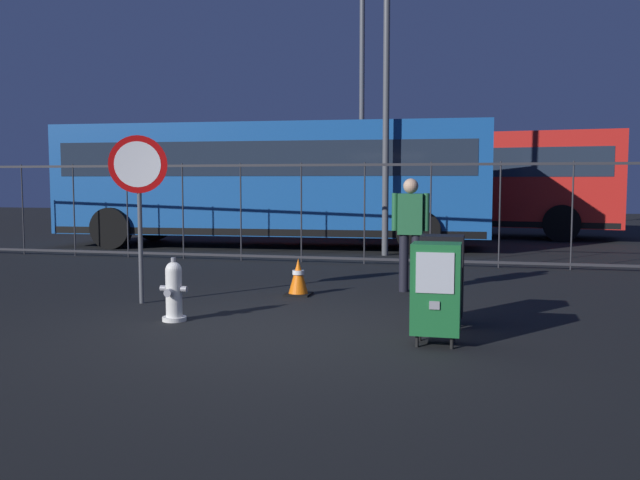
# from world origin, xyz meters

# --- Properties ---
(ground_plane) EXTENTS (60.00, 60.00, 0.00)m
(ground_plane) POSITION_xyz_m (0.00, 0.00, 0.00)
(ground_plane) COLOR black
(fire_hydrant) EXTENTS (0.33, 0.32, 0.75)m
(fire_hydrant) POSITION_xyz_m (-1.22, 0.24, 0.35)
(fire_hydrant) COLOR silver
(fire_hydrant) RESTS_ON ground_plane
(newspaper_box_primary) EXTENTS (0.48, 0.42, 1.02)m
(newspaper_box_primary) POSITION_xyz_m (1.83, 0.76, 0.57)
(newspaper_box_primary) COLOR black
(newspaper_box_primary) RESTS_ON ground_plane
(newspaper_box_secondary) EXTENTS (0.48, 0.42, 1.02)m
(newspaper_box_secondary) POSITION_xyz_m (1.83, -0.23, 0.57)
(newspaper_box_secondary) COLOR black
(newspaper_box_secondary) RESTS_ON ground_plane
(stop_sign) EXTENTS (0.71, 0.31, 2.23)m
(stop_sign) POSITION_xyz_m (-2.16, 1.20, 1.60)
(stop_sign) COLOR #4C4F54
(stop_sign) RESTS_ON ground_plane
(pedestrian) EXTENTS (0.55, 0.22, 1.67)m
(pedestrian) POSITION_xyz_m (1.23, 3.00, 0.95)
(pedestrian) COLOR black
(pedestrian) RESTS_ON ground_plane
(traffic_cone) EXTENTS (0.36, 0.36, 0.53)m
(traffic_cone) POSITION_xyz_m (-0.29, 2.32, 0.26)
(traffic_cone) COLOR black
(traffic_cone) RESTS_ON ground_plane
(fence_barrier) EXTENTS (18.03, 0.04, 2.00)m
(fence_barrier) POSITION_xyz_m (-0.00, 6.21, 1.02)
(fence_barrier) COLOR #2D2D33
(fence_barrier) RESTS_ON ground_plane
(bus_near) EXTENTS (10.63, 3.26, 3.00)m
(bus_near) POSITION_xyz_m (-2.85, 9.21, 1.71)
(bus_near) COLOR #19519E
(bus_near) RESTS_ON ground_plane
(bus_far) EXTENTS (10.73, 3.77, 3.00)m
(bus_far) POSITION_xyz_m (0.84, 14.03, 1.71)
(bus_far) COLOR red
(bus_far) RESTS_ON ground_plane
(street_light_near_left) EXTENTS (0.32, 0.32, 8.53)m
(street_light_near_left) POSITION_xyz_m (0.18, 7.85, 4.84)
(street_light_near_left) COLOR #4C4F54
(street_light_near_left) RESTS_ON ground_plane
(street_light_near_right) EXTENTS (0.32, 0.32, 7.76)m
(street_light_near_right) POSITION_xyz_m (-1.00, 11.50, 4.45)
(street_light_near_right) COLOR #4C4F54
(street_light_near_right) RESTS_ON ground_plane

